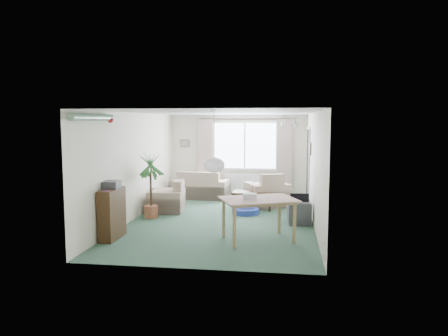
# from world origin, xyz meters

# --- Properties ---
(ground) EXTENTS (6.50, 6.50, 0.00)m
(ground) POSITION_xyz_m (0.00, 0.00, 0.00)
(ground) COLOR #2F4F3D
(window) EXTENTS (1.80, 0.03, 1.30)m
(window) POSITION_xyz_m (0.20, 3.23, 1.50)
(window) COLOR white
(curtain_rod) EXTENTS (2.60, 0.03, 0.03)m
(curtain_rod) POSITION_xyz_m (0.20, 3.15, 2.27)
(curtain_rod) COLOR black
(curtain_left) EXTENTS (0.45, 0.08, 2.00)m
(curtain_left) POSITION_xyz_m (-0.95, 3.13, 1.27)
(curtain_left) COLOR beige
(curtain_right) EXTENTS (0.45, 0.08, 2.00)m
(curtain_right) POSITION_xyz_m (1.35, 3.13, 1.27)
(curtain_right) COLOR beige
(radiator) EXTENTS (1.20, 0.10, 0.55)m
(radiator) POSITION_xyz_m (0.20, 3.19, 0.40)
(radiator) COLOR white
(doorway) EXTENTS (0.03, 0.95, 2.00)m
(doorway) POSITION_xyz_m (1.99, 2.20, 1.00)
(doorway) COLOR black
(pendant_lamp) EXTENTS (0.36, 0.36, 0.36)m
(pendant_lamp) POSITION_xyz_m (0.20, -2.30, 1.48)
(pendant_lamp) COLOR white
(tinsel_garland) EXTENTS (1.60, 1.60, 0.12)m
(tinsel_garland) POSITION_xyz_m (-1.92, -2.30, 2.28)
(tinsel_garland) COLOR #196626
(bauble_cluster_a) EXTENTS (0.20, 0.20, 0.20)m
(bauble_cluster_a) POSITION_xyz_m (1.30, 0.90, 2.22)
(bauble_cluster_a) COLOR silver
(bauble_cluster_b) EXTENTS (0.20, 0.20, 0.20)m
(bauble_cluster_b) POSITION_xyz_m (1.60, -0.30, 2.22)
(bauble_cluster_b) COLOR silver
(wall_picture_back) EXTENTS (0.28, 0.03, 0.22)m
(wall_picture_back) POSITION_xyz_m (-1.60, 3.23, 1.55)
(wall_picture_back) COLOR brown
(wall_picture_right) EXTENTS (0.03, 0.24, 0.30)m
(wall_picture_right) POSITION_xyz_m (1.98, 1.20, 1.55)
(wall_picture_right) COLOR brown
(sofa) EXTENTS (1.65, 0.97, 0.79)m
(sofa) POSITION_xyz_m (-1.01, 2.75, 0.40)
(sofa) COLOR beige
(sofa) RESTS_ON ground
(armchair_corner) EXTENTS (1.28, 1.25, 0.88)m
(armchair_corner) POSITION_xyz_m (0.92, 1.84, 0.44)
(armchair_corner) COLOR beige
(armchair_corner) RESTS_ON ground
(armchair_left) EXTENTS (0.89, 0.93, 0.77)m
(armchair_left) POSITION_xyz_m (-1.50, 0.79, 0.39)
(armchair_left) COLOR beige
(armchair_left) RESTS_ON ground
(coffee_table) EXTENTS (1.00, 0.56, 0.45)m
(coffee_table) POSITION_xyz_m (0.58, 1.36, 0.22)
(coffee_table) COLOR black
(coffee_table) RESTS_ON ground
(photo_frame) EXTENTS (0.12, 0.04, 0.16)m
(photo_frame) POSITION_xyz_m (0.62, 1.38, 0.53)
(photo_frame) COLOR brown
(photo_frame) RESTS_ON coffee_table
(bookshelf) EXTENTS (0.26, 0.78, 0.95)m
(bookshelf) POSITION_xyz_m (-1.84, -1.78, 0.48)
(bookshelf) COLOR black
(bookshelf) RESTS_ON ground
(hifi_box) EXTENTS (0.30, 0.37, 0.14)m
(hifi_box) POSITION_xyz_m (-1.86, -1.71, 1.02)
(hifi_box) COLOR #38383D
(hifi_box) RESTS_ON bookshelf
(houseplant) EXTENTS (0.67, 0.67, 1.53)m
(houseplant) POSITION_xyz_m (-1.65, 0.02, 0.77)
(houseplant) COLOR #216027
(houseplant) RESTS_ON ground
(dining_table) EXTENTS (1.46, 1.24, 0.77)m
(dining_table) POSITION_xyz_m (0.90, -1.53, 0.39)
(dining_table) COLOR tan
(dining_table) RESTS_ON ground
(gift_box) EXTENTS (0.26, 0.19, 0.12)m
(gift_box) POSITION_xyz_m (0.75, -1.57, 0.83)
(gift_box) COLOR silver
(gift_box) RESTS_ON dining_table
(tv_cube) EXTENTS (0.51, 0.56, 0.48)m
(tv_cube) POSITION_xyz_m (1.70, -0.05, 0.24)
(tv_cube) COLOR #3F3F44
(tv_cube) RESTS_ON ground
(pet_bed) EXTENTS (0.85, 0.85, 0.13)m
(pet_bed) POSITION_xyz_m (0.46, 0.77, 0.06)
(pet_bed) COLOR navy
(pet_bed) RESTS_ON ground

